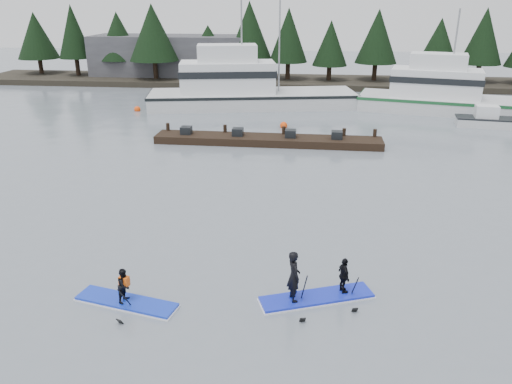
# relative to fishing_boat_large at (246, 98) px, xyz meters

# --- Properties ---
(ground) EXTENTS (160.00, 160.00, 0.00)m
(ground) POSITION_rel_fishing_boat_large_xyz_m (3.44, -29.48, -0.77)
(ground) COLOR slate
(ground) RESTS_ON ground
(far_shore) EXTENTS (70.00, 8.00, 0.60)m
(far_shore) POSITION_rel_fishing_boat_large_xyz_m (3.44, 12.52, -0.47)
(far_shore) COLOR #2D281E
(far_shore) RESTS_ON ground
(treeline) EXTENTS (60.00, 4.00, 8.00)m
(treeline) POSITION_rel_fishing_boat_large_xyz_m (3.44, 12.52, -0.77)
(treeline) COLOR black
(treeline) RESTS_ON ground
(waterfront_building) EXTENTS (18.00, 6.00, 5.00)m
(waterfront_building) POSITION_rel_fishing_boat_large_xyz_m (-10.56, 14.52, 1.73)
(waterfront_building) COLOR #4C4C51
(waterfront_building) RESTS_ON ground
(fishing_boat_large) EXTENTS (18.54, 8.13, 10.09)m
(fishing_boat_large) POSITION_rel_fishing_boat_large_xyz_m (0.00, 0.00, 0.00)
(fishing_boat_large) COLOR silver
(fishing_boat_large) RESTS_ON ground
(fishing_boat_medium) EXTENTS (16.55, 8.02, 9.28)m
(fishing_boat_medium) POSITION_rel_fishing_boat_large_xyz_m (17.46, -0.43, -0.10)
(fishing_boat_medium) COLOR silver
(fishing_boat_medium) RESTS_ON ground
(skiff) EXTENTS (6.00, 2.49, 0.68)m
(skiff) POSITION_rel_fishing_boat_large_xyz_m (19.63, -5.45, -0.43)
(skiff) COLOR silver
(skiff) RESTS_ON ground
(floating_dock) EXTENTS (14.98, 2.19, 0.50)m
(floating_dock) POSITION_rel_fishing_boat_large_xyz_m (2.96, -11.86, -0.52)
(floating_dock) COLOR black
(floating_dock) RESTS_ON ground
(buoy_c) EXTENTS (0.48, 0.48, 0.48)m
(buoy_c) POSITION_rel_fishing_boat_large_xyz_m (19.30, -1.76, -0.77)
(buoy_c) COLOR #FC480C
(buoy_c) RESTS_ON ground
(buoy_a) EXTENTS (0.53, 0.53, 0.53)m
(buoy_a) POSITION_rel_fishing_boat_large_xyz_m (-9.01, -2.86, -0.77)
(buoy_a) COLOR #FC480C
(buoy_a) RESTS_ON ground
(buoy_b) EXTENTS (0.55, 0.55, 0.55)m
(buoy_b) POSITION_rel_fishing_boat_large_xyz_m (3.76, -7.29, -0.77)
(buoy_b) COLOR #FC480C
(buoy_b) RESTS_ON ground
(paddleboard_solo) EXTENTS (3.42, 1.53, 1.75)m
(paddleboard_solo) POSITION_rel_fishing_boat_large_xyz_m (0.10, -30.80, -0.42)
(paddleboard_solo) COLOR #1533C9
(paddleboard_solo) RESTS_ON ground
(paddleboard_duo) EXTENTS (3.73, 2.10, 2.29)m
(paddleboard_duo) POSITION_rel_fishing_boat_large_xyz_m (6.01, -29.94, -0.19)
(paddleboard_duo) COLOR #1527C7
(paddleboard_duo) RESTS_ON ground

